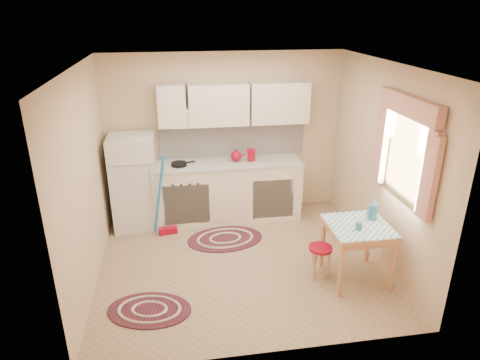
% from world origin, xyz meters
% --- Properties ---
extents(room_shell, '(3.64, 3.60, 2.52)m').
position_xyz_m(room_shell, '(0.16, 0.24, 1.60)').
color(room_shell, tan).
rests_on(room_shell, ground).
extents(fridge, '(0.65, 0.60, 1.40)m').
position_xyz_m(fridge, '(-1.38, 1.25, 0.70)').
color(fridge, white).
rests_on(fridge, ground).
extents(broom, '(0.29, 0.16, 1.20)m').
position_xyz_m(broom, '(-0.94, 0.90, 0.60)').
color(broom, blue).
rests_on(broom, ground).
extents(base_cabinets, '(2.25, 0.60, 0.88)m').
position_xyz_m(base_cabinets, '(-0.02, 1.30, 0.44)').
color(base_cabinets, white).
rests_on(base_cabinets, ground).
extents(countertop, '(2.27, 0.62, 0.04)m').
position_xyz_m(countertop, '(-0.02, 1.30, 0.90)').
color(countertop, '#BBB8B2').
rests_on(countertop, base_cabinets).
extents(frying_pan, '(0.29, 0.29, 0.05)m').
position_xyz_m(frying_pan, '(-0.72, 1.25, 0.94)').
color(frying_pan, black).
rests_on(frying_pan, countertop).
extents(red_kettle, '(0.19, 0.17, 0.18)m').
position_xyz_m(red_kettle, '(0.13, 1.30, 1.01)').
color(red_kettle, '#9B051C').
rests_on(red_kettle, countertop).
extents(red_canister, '(0.12, 0.12, 0.16)m').
position_xyz_m(red_canister, '(0.36, 1.30, 1.00)').
color(red_canister, '#9B051C').
rests_on(red_canister, countertop).
extents(table, '(0.72, 0.72, 0.72)m').
position_xyz_m(table, '(1.31, -0.56, 0.36)').
color(table, '#E4A372').
rests_on(table, ground).
extents(stool, '(0.30, 0.30, 0.42)m').
position_xyz_m(stool, '(0.89, -0.48, 0.21)').
color(stool, '#9B051C').
rests_on(stool, ground).
extents(coffee_pot, '(0.16, 0.15, 0.27)m').
position_xyz_m(coffee_pot, '(1.52, -0.44, 0.85)').
color(coffee_pot, teal).
rests_on(coffee_pot, table).
extents(mug, '(0.09, 0.09, 0.10)m').
position_xyz_m(mug, '(1.25, -0.66, 0.77)').
color(mug, teal).
rests_on(mug, table).
extents(rug_center, '(1.14, 0.81, 0.02)m').
position_xyz_m(rug_center, '(-0.13, 0.60, 0.01)').
color(rug_center, maroon).
rests_on(rug_center, ground).
extents(rug_left, '(1.04, 0.80, 0.02)m').
position_xyz_m(rug_left, '(-1.15, -0.80, 0.01)').
color(rug_left, maroon).
rests_on(rug_left, ground).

